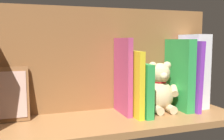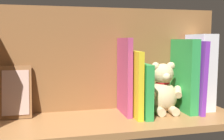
{
  "view_description": "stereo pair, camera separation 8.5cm",
  "coord_description": "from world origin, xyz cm",
  "px_view_note": "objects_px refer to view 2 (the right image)",
  "views": [
    {
      "loc": [
        27.85,
        80.21,
        25.59
      ],
      "look_at": [
        0.0,
        0.0,
        16.02
      ],
      "focal_mm": 42.04,
      "sensor_mm": 36.0,
      "label": 1
    },
    {
      "loc": [
        19.66,
        82.6,
        25.59
      ],
      "look_at": [
        0.0,
        0.0,
        16.02
      ],
      "focal_mm": 42.04,
      "sensor_mm": 36.0,
      "label": 2
    }
  ],
  "objects_px": {
    "teddy_bear": "(163,90)",
    "dictionary_thick_white": "(200,72)",
    "book_0": "(192,76)",
    "picture_frame_leaning": "(16,92)"
  },
  "relations": [
    {
      "from": "book_0",
      "to": "teddy_bear",
      "type": "height_order",
      "value": "book_0"
    },
    {
      "from": "book_0",
      "to": "picture_frame_leaning",
      "type": "height_order",
      "value": "book_0"
    },
    {
      "from": "dictionary_thick_white",
      "to": "book_0",
      "type": "bearing_deg",
      "value": 25.72
    },
    {
      "from": "dictionary_thick_white",
      "to": "book_0",
      "type": "distance_m",
      "value": 0.05
    },
    {
      "from": "teddy_bear",
      "to": "picture_frame_leaning",
      "type": "distance_m",
      "value": 0.51
    },
    {
      "from": "teddy_bear",
      "to": "dictionary_thick_white",
      "type": "bearing_deg",
      "value": -169.15
    },
    {
      "from": "book_0",
      "to": "picture_frame_leaning",
      "type": "relative_size",
      "value": 1.46
    },
    {
      "from": "book_0",
      "to": "teddy_bear",
      "type": "bearing_deg",
      "value": -1.89
    },
    {
      "from": "dictionary_thick_white",
      "to": "picture_frame_leaning",
      "type": "relative_size",
      "value": 1.6
    },
    {
      "from": "dictionary_thick_white",
      "to": "book_0",
      "type": "relative_size",
      "value": 1.1
    }
  ]
}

